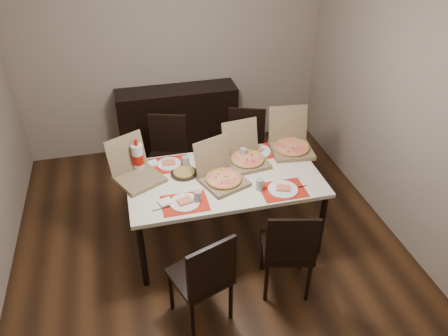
{
  "coord_description": "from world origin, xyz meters",
  "views": [
    {
      "loc": [
        -0.63,
        -3.23,
        3.11
      ],
      "look_at": [
        0.17,
        0.02,
        0.85
      ],
      "focal_mm": 35.0,
      "sensor_mm": 36.0,
      "label": 1
    }
  ],
  "objects": [
    {
      "name": "chair_near_left",
      "position": [
        -0.22,
        -0.92,
        0.51
      ],
      "size": [
        0.54,
        0.54,
        0.93
      ],
      "color": "black",
      "rests_on": "ground"
    },
    {
      "name": "setting_far_right",
      "position": [
        0.57,
        0.34,
        0.77
      ],
      "size": [
        0.47,
        0.3,
        0.11
      ],
      "color": "red",
      "rests_on": "dining_table"
    },
    {
      "name": "napkin_loose",
      "position": [
        0.24,
        0.04,
        0.76
      ],
      "size": [
        0.15,
        0.14,
        0.02
      ],
      "primitive_type": "cube",
      "rotation": [
        0.0,
        0.0,
        0.33
      ],
      "color": "white",
      "rests_on": "dining_table"
    },
    {
      "name": "pizza_box_extra",
      "position": [
        0.45,
        0.22,
        0.81
      ],
      "size": [
        0.42,
        0.46,
        0.37
      ],
      "color": "brown",
      "rests_on": "dining_table"
    },
    {
      "name": "setting_near_right",
      "position": [
        0.59,
        -0.29,
        0.77
      ],
      "size": [
        0.47,
        0.3,
        0.11
      ],
      "color": "red",
      "rests_on": "dining_table"
    },
    {
      "name": "pizza_box_right",
      "position": [
        0.95,
        0.32,
        0.81
      ],
      "size": [
        0.45,
        0.49,
        0.4
      ],
      "color": "brown",
      "rests_on": "dining_table"
    },
    {
      "name": "setting_far_left",
      "position": [
        -0.27,
        0.33,
        0.77
      ],
      "size": [
        0.43,
        0.3,
        0.11
      ],
      "color": "red",
      "rests_on": "dining_table"
    },
    {
      "name": "soda_bottle",
      "position": [
        -0.59,
        0.32,
        0.89
      ],
      "size": [
        0.11,
        0.11,
        0.34
      ],
      "color": "silver",
      "rests_on": "dining_table"
    },
    {
      "name": "pizza_box_left",
      "position": [
        -0.62,
        0.19,
        0.81
      ],
      "size": [
        0.53,
        0.55,
        0.38
      ],
      "color": "brown",
      "rests_on": "dining_table"
    },
    {
      "name": "faina_plate",
      "position": [
        -0.18,
        0.16,
        0.76
      ],
      "size": [
        0.26,
        0.26,
        0.03
      ],
      "color": "black",
      "rests_on": "dining_table"
    },
    {
      "name": "chair_near_right",
      "position": [
        0.53,
        -0.79,
        0.51
      ],
      "size": [
        0.51,
        0.51,
        0.93
      ],
      "color": "black",
      "rests_on": "ground"
    },
    {
      "name": "dining_table",
      "position": [
        0.17,
        0.02,
        0.68
      ],
      "size": [
        1.8,
        1.0,
        0.75
      ],
      "color": "beige",
      "rests_on": "ground"
    },
    {
      "name": "setting_near_left",
      "position": [
        -0.24,
        -0.28,
        0.77
      ],
      "size": [
        0.48,
        0.3,
        0.11
      ],
      "color": "red",
      "rests_on": "dining_table"
    },
    {
      "name": "chair_far_left",
      "position": [
        -0.25,
        0.95,
        0.51
      ],
      "size": [
        0.53,
        0.53,
        0.93
      ],
      "color": "black",
      "rests_on": "ground"
    },
    {
      "name": "room_walls",
      "position": [
        0.0,
        0.43,
        1.73
      ],
      "size": [
        3.84,
        4.02,
        2.62
      ],
      "color": "gray",
      "rests_on": "ground"
    },
    {
      "name": "dip_bowl",
      "position": [
        0.21,
        0.15,
        0.76
      ],
      "size": [
        0.14,
        0.14,
        0.03
      ],
      "primitive_type": "imported",
      "rotation": [
        0.0,
        0.0,
        0.23
      ],
      "color": "white",
      "rests_on": "dining_table"
    },
    {
      "name": "ground",
      "position": [
        0.0,
        0.0,
        -0.01
      ],
      "size": [
        3.8,
        4.0,
        0.02
      ],
      "primitive_type": "cube",
      "color": "#3F2513",
      "rests_on": "ground"
    },
    {
      "name": "sideboard",
      "position": [
        0.0,
        1.78,
        0.45
      ],
      "size": [
        1.5,
        0.4,
        0.9
      ],
      "primitive_type": "cube",
      "color": "black",
      "rests_on": "ground"
    },
    {
      "name": "chair_far_right",
      "position": [
        0.64,
        0.89,
        0.51
      ],
      "size": [
        0.54,
        0.54,
        0.93
      ],
      "color": "black",
      "rests_on": "ground"
    },
    {
      "name": "pizza_box_center",
      "position": [
        0.13,
        -0.05,
        0.81
      ],
      "size": [
        0.49,
        0.51,
        0.37
      ],
      "color": "brown",
      "rests_on": "dining_table"
    }
  ]
}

